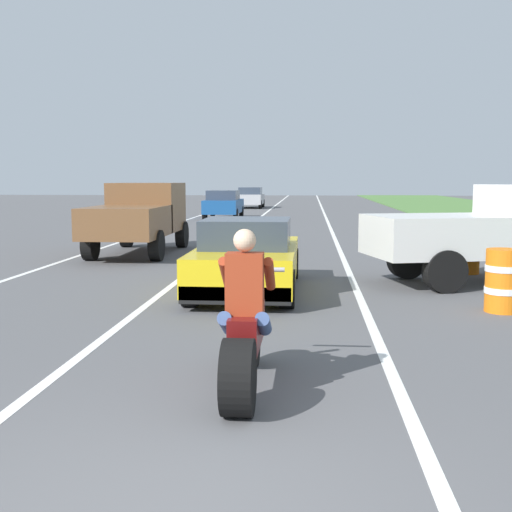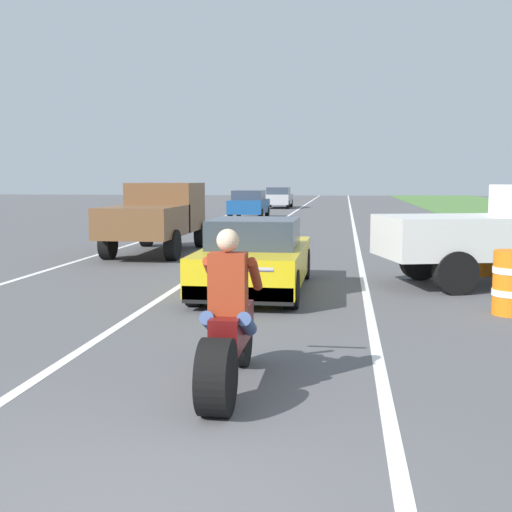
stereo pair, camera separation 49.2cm
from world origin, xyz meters
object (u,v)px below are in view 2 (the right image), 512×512
Objects in this scene: sports_car_yellow at (255,258)px; construction_barrel_nearest at (512,282)px; distant_car_further_ahead at (279,197)px; pickup_truck_left_lane_brown at (157,214)px; distant_car_far_ahead at (249,204)px; construction_barrel_mid at (483,252)px; motorcycle_with_rider at (228,334)px.

construction_barrel_nearest is at bearing -20.06° from sports_car_yellow.
construction_barrel_nearest is 37.42m from distant_car_further_ahead.
pickup_truck_left_lane_brown is at bearing 136.35° from construction_barrel_nearest.
pickup_truck_left_lane_brown is at bearing 121.39° from sports_car_yellow.
pickup_truck_left_lane_brown is 1.20× the size of distant_car_further_ahead.
distant_car_far_ahead reaches higher than sports_car_yellow.
distant_car_further_ahead reaches higher than sports_car_yellow.
distant_car_further_ahead is at bearing 89.03° from pickup_truck_left_lane_brown.
pickup_truck_left_lane_brown reaches higher than construction_barrel_mid.
construction_barrel_mid is (4.11, 8.50, -0.09)m from motorcycle_with_rider.
distant_car_further_ahead is at bearing 88.67° from distant_car_far_ahead.
distant_car_further_ahead is (0.49, 29.22, -0.33)m from pickup_truck_left_lane_brown.
pickup_truck_left_lane_brown reaches higher than distant_car_far_ahead.
distant_car_far_ahead reaches higher than construction_barrel_mid.
pickup_truck_left_lane_brown is at bearing 158.74° from construction_barrel_mid.
construction_barrel_nearest is 4.28m from construction_barrel_mid.
sports_car_yellow is 1.08× the size of distant_car_far_ahead.
construction_barrel_nearest is (3.68, 4.25, -0.09)m from motorcycle_with_rider.
distant_car_far_ahead is (-8.06, 19.71, 0.27)m from construction_barrel_mid.
sports_car_yellow is 5.38m from construction_barrel_mid.
sports_car_yellow is 4.30× the size of construction_barrel_mid.
pickup_truck_left_lane_brown is (-3.62, 5.93, 0.48)m from sports_car_yellow.
sports_car_yellow is 4.30× the size of construction_barrel_nearest.
sports_car_yellow is 1.08× the size of distant_car_further_ahead.
distant_car_further_ahead is (-3.13, 35.15, 0.14)m from sports_car_yellow.
pickup_truck_left_lane_brown is 10.84m from construction_barrel_nearest.
construction_barrel_nearest and construction_barrel_mid have the same top height.
construction_barrel_mid is at bearing -67.75° from distant_car_far_ahead.
sports_car_yellow is (-0.53, 5.79, 0.04)m from motorcycle_with_rider.
motorcycle_with_rider is at bearing -82.02° from distant_car_far_ahead.
motorcycle_with_rider is at bearing -84.74° from sports_car_yellow.
pickup_truck_left_lane_brown reaches higher than construction_barrel_nearest.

